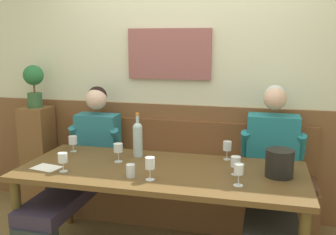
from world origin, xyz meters
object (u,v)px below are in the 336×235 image
(wine_glass_left_end, at_px, (236,163))
(wine_glass_by_bottle, at_px, (63,159))
(dining_table, at_px, (162,178))
(wine_glass_center_rear, at_px, (73,141))
(water_tumbler_right, at_px, (131,171))
(person_center_left_seat, at_px, (272,177))
(wine_glass_near_bucket, at_px, (118,149))
(wall_bench, at_px, (181,192))
(wine_bottle_amber_mid, at_px, (138,138))
(wine_glass_mid_left, at_px, (227,147))
(ice_bucket, at_px, (279,163))
(wine_glass_mid_right, at_px, (150,164))
(potted_plant, at_px, (34,82))
(wine_glass_right_end, at_px, (239,171))
(person_right_seat, at_px, (82,164))

(wine_glass_left_end, bearing_deg, wine_glass_by_bottle, -168.92)
(dining_table, xyz_separation_m, wine_glass_by_bottle, (-0.69, -0.24, 0.18))
(wine_glass_center_rear, distance_m, water_tumbler_right, 0.86)
(person_center_left_seat, height_order, wine_glass_near_bucket, person_center_left_seat)
(wall_bench, distance_m, person_center_left_seat, 0.97)
(person_center_left_seat, relative_size, water_tumbler_right, 14.17)
(wall_bench, height_order, wine_bottle_amber_mid, wine_bottle_amber_mid)
(wine_glass_mid_left, bearing_deg, water_tumbler_right, -136.89)
(dining_table, height_order, wine_glass_center_rear, wine_glass_center_rear)
(dining_table, relative_size, wine_glass_mid_left, 14.16)
(dining_table, distance_m, wine_glass_by_bottle, 0.75)
(person_center_left_seat, height_order, wine_glass_left_end, person_center_left_seat)
(dining_table, bearing_deg, ice_bucket, 3.20)
(wine_glass_by_bottle, height_order, wine_glass_mid_right, wine_glass_mid_right)
(wine_glass_near_bucket, bearing_deg, wine_glass_left_end, -4.57)
(person_center_left_seat, distance_m, wine_bottle_amber_mid, 1.13)
(wine_glass_left_end, bearing_deg, potted_plant, 160.71)
(wine_glass_by_bottle, bearing_deg, wine_glass_left_end, 11.08)
(ice_bucket, relative_size, wine_glass_right_end, 1.31)
(wine_glass_by_bottle, height_order, potted_plant, potted_plant)
(dining_table, height_order, ice_bucket, ice_bucket)
(person_center_left_seat, bearing_deg, wine_glass_near_bucket, -167.95)
(wine_glass_by_bottle, relative_size, wine_glass_mid_right, 0.88)
(wine_glass_near_bucket, bearing_deg, water_tumbler_right, -55.28)
(wine_bottle_amber_mid, xyz_separation_m, wine_glass_right_end, (0.87, -0.47, -0.05))
(potted_plant, bearing_deg, wine_glass_near_bucket, -29.65)
(person_center_left_seat, relative_size, wine_glass_near_bucket, 8.75)
(person_center_left_seat, distance_m, wine_glass_right_end, 0.63)
(wall_bench, height_order, ice_bucket, ice_bucket)
(wall_bench, xyz_separation_m, person_right_seat, (-0.83, -0.38, 0.33))
(person_right_seat, xyz_separation_m, ice_bucket, (1.69, -0.27, 0.23))
(wine_glass_right_end, bearing_deg, wine_glass_mid_left, 103.18)
(person_right_seat, relative_size, wine_bottle_amber_mid, 3.56)
(wine_glass_right_end, bearing_deg, ice_bucket, 43.45)
(wine_glass_left_end, bearing_deg, wine_glass_mid_right, -155.75)
(ice_bucket, distance_m, water_tumbler_right, 1.06)
(wall_bench, relative_size, wine_glass_near_bucket, 16.19)
(wine_glass_by_bottle, bearing_deg, person_center_left_seat, 20.82)
(wine_glass_mid_right, height_order, potted_plant, potted_plant)
(wine_glass_mid_right, relative_size, water_tumbler_right, 1.75)
(ice_bucket, bearing_deg, dining_table, -176.80)
(wine_bottle_amber_mid, relative_size, potted_plant, 0.87)
(person_right_seat, distance_m, wine_glass_mid_right, 1.02)
(ice_bucket, distance_m, wine_bottle_amber_mid, 1.16)
(wall_bench, height_order, wine_glass_near_bucket, wall_bench)
(wine_glass_right_end, height_order, water_tumbler_right, wine_glass_right_end)
(wine_glass_near_bucket, relative_size, wine_glass_mid_left, 1.00)
(wine_glass_mid_right, bearing_deg, person_right_seat, 145.11)
(water_tumbler_right, bearing_deg, wine_glass_by_bottle, -178.82)
(wine_glass_left_end, distance_m, wine_glass_mid_right, 0.63)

